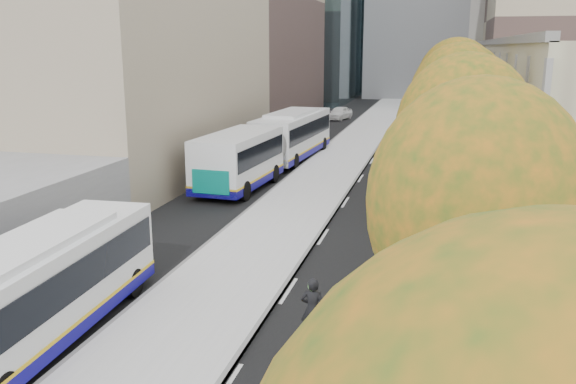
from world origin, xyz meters
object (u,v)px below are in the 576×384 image
(distant_car, at_px, (339,113))
(bus_shelter, at_px, (538,256))
(bus_far, at_px, (273,143))
(cyclist, at_px, (313,328))

(distant_car, bearing_deg, bus_shelter, -61.17)
(bus_shelter, xyz_separation_m, bus_far, (-13.19, 20.26, -0.46))
(bus_shelter, height_order, bus_far, bus_far)
(bus_shelter, distance_m, cyclist, 6.59)
(bus_far, bearing_deg, bus_shelter, -53.36)
(bus_shelter, bearing_deg, bus_far, 123.07)
(bus_far, height_order, distant_car, bus_far)
(cyclist, height_order, distant_car, cyclist)
(bus_far, relative_size, cyclist, 8.85)
(cyclist, xyz_separation_m, distant_car, (-7.92, 51.93, -0.09))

